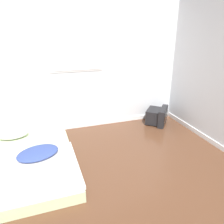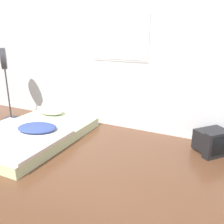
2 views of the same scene
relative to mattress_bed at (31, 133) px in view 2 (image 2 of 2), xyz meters
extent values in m
cube|color=silver|center=(0.66, 1.24, 1.19)|extent=(7.55, 0.06, 2.60)
cube|color=white|center=(0.66, 1.20, -0.07)|extent=(7.55, 0.02, 0.09)
cube|color=silver|center=(1.03, 1.21, 1.48)|extent=(1.05, 0.01, 0.77)
cube|color=white|center=(1.03, 1.20, 1.48)|extent=(0.98, 0.01, 0.70)
cube|color=beige|center=(0.00, 0.02, -0.03)|extent=(1.40, 2.04, 0.16)
ellipsoid|color=silver|center=(-0.25, 0.82, 0.12)|extent=(0.52, 0.34, 0.14)
cube|color=silver|center=(0.00, -0.36, 0.07)|extent=(1.42, 1.19, 0.05)
ellipsoid|color=#384C93|center=(0.17, -0.03, 0.14)|extent=(0.73, 0.61, 0.11)
cube|color=black|center=(2.67, 0.92, 0.06)|extent=(0.52, 0.54, 0.30)
cube|color=black|center=(2.83, 0.79, 0.08)|extent=(0.46, 0.51, 0.37)
cylinder|color=#333338|center=(-1.09, 0.58, -0.10)|extent=(0.31, 0.31, 0.02)
cylinder|color=#333338|center=(-1.09, 0.58, 0.42)|extent=(0.03, 0.03, 1.01)
cylinder|color=#333338|center=(-1.09, 0.58, 1.10)|extent=(0.35, 0.34, 0.40)
camera|label=1|loc=(0.33, -3.09, 1.91)|focal=35.00mm
camera|label=2|loc=(2.88, -2.78, 1.60)|focal=40.00mm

